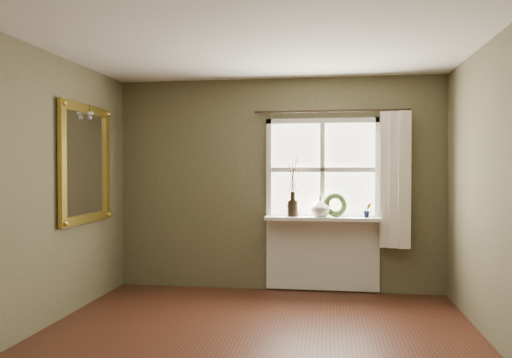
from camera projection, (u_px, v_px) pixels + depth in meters
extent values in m
plane|color=#3E1E13|center=(248.00, 358.00, 3.93)|extent=(4.50, 4.50, 0.00)
plane|color=silver|center=(248.00, 26.00, 3.88)|extent=(4.50, 4.50, 0.00)
cube|color=brown|center=(278.00, 184.00, 6.18)|extent=(4.00, 0.10, 2.60)
cube|color=brown|center=(8.00, 191.00, 4.20)|extent=(0.10, 4.50, 2.60)
cube|color=brown|center=(133.00, 227.00, 1.63)|extent=(4.00, 0.10, 2.60)
cube|color=silver|center=(322.00, 219.00, 6.03)|extent=(1.36, 0.06, 0.06)
cube|color=silver|center=(323.00, 121.00, 6.00)|extent=(1.36, 0.06, 0.06)
cube|color=silver|center=(269.00, 170.00, 6.11)|extent=(0.06, 0.06, 1.24)
cube|color=silver|center=(378.00, 170.00, 5.92)|extent=(0.06, 0.06, 1.24)
cube|color=silver|center=(322.00, 170.00, 6.02)|extent=(1.24, 0.05, 0.04)
cube|color=silver|center=(322.00, 170.00, 6.02)|extent=(0.04, 0.05, 1.12)
cube|color=white|center=(296.00, 146.00, 6.08)|extent=(0.59, 0.01, 0.53)
cube|color=white|center=(350.00, 145.00, 5.99)|extent=(0.59, 0.01, 0.53)
cube|color=white|center=(296.00, 194.00, 6.09)|extent=(0.59, 0.01, 0.53)
cube|color=white|center=(350.00, 194.00, 6.00)|extent=(0.59, 0.01, 0.53)
cube|color=silver|center=(322.00, 219.00, 5.93)|extent=(1.36, 0.26, 0.04)
cube|color=silver|center=(322.00, 254.00, 6.05)|extent=(1.36, 0.04, 0.88)
cylinder|color=black|center=(293.00, 208.00, 5.98)|extent=(0.17, 0.17, 0.20)
imported|color=beige|center=(320.00, 207.00, 5.93)|extent=(0.28, 0.28, 0.24)
torus|color=#2C3E1B|center=(335.00, 208.00, 5.94)|extent=(0.32, 0.22, 0.30)
imported|color=#2C3E1B|center=(289.00, 210.00, 5.99)|extent=(0.09, 0.08, 0.16)
imported|color=#2C3E1B|center=(367.00, 210.00, 5.85)|extent=(0.12, 0.11, 0.17)
cube|color=silver|center=(395.00, 180.00, 5.81)|extent=(0.36, 0.12, 1.59)
cylinder|color=black|center=(331.00, 111.00, 5.94)|extent=(1.84, 0.03, 0.03)
cube|color=white|center=(85.00, 164.00, 5.37)|extent=(0.02, 0.88, 1.09)
cube|color=#AE9133|center=(86.00, 109.00, 5.35)|extent=(0.05, 1.07, 0.09)
cube|color=#AE9133|center=(87.00, 219.00, 5.38)|extent=(0.05, 1.07, 0.09)
cube|color=#AE9133|center=(62.00, 163.00, 4.88)|extent=(0.05, 0.09, 1.09)
cube|color=#AE9133|center=(106.00, 164.00, 5.85)|extent=(0.05, 0.09, 1.09)
sphere|color=silver|center=(89.00, 113.00, 5.32)|extent=(0.04, 0.04, 0.04)
sphere|color=silver|center=(90.00, 118.00, 5.35)|extent=(0.04, 0.04, 0.04)
sphere|color=silver|center=(91.00, 113.00, 5.38)|extent=(0.04, 0.04, 0.04)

